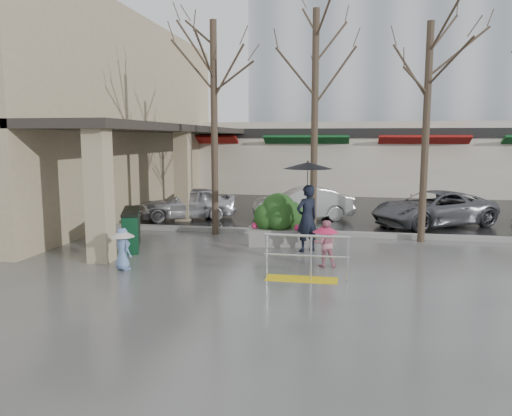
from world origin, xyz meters
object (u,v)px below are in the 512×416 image
(tree_mideast, at_px, (428,79))
(car_c, at_px, (433,209))
(child_blue, at_px, (123,245))
(tree_midwest, at_px, (315,69))
(planter, at_px, (279,220))
(tree_west, at_px, (214,76))
(news_boxes, at_px, (132,229))
(handrail, at_px, (305,263))
(car_a, at_px, (187,203))
(car_b, at_px, (302,203))
(child_pink, at_px, (325,240))
(woman, at_px, (307,199))

(tree_mideast, height_order, car_c, tree_mideast)
(tree_mideast, distance_m, child_blue, 9.84)
(tree_midwest, distance_m, planter, 4.74)
(tree_west, bearing_deg, planter, -27.66)
(tree_midwest, bearing_deg, planter, -127.81)
(tree_midwest, distance_m, child_blue, 7.85)
(news_boxes, bearing_deg, handrail, -46.11)
(handrail, height_order, car_c, car_c)
(tree_mideast, height_order, planter, tree_mideast)
(tree_mideast, bearing_deg, handrail, -123.19)
(handrail, xyz_separation_m, tree_west, (-3.36, 4.80, 4.71))
(tree_midwest, xyz_separation_m, news_boxes, (-5.03, -2.43, -4.68))
(handrail, bearing_deg, car_a, 124.67)
(tree_midwest, relative_size, car_b, 1.83)
(tree_midwest, xyz_separation_m, car_c, (4.09, 2.95, -4.60))
(tree_midwest, bearing_deg, news_boxes, -154.27)
(tree_midwest, xyz_separation_m, planter, (-0.93, -1.19, -4.50))
(tree_midwest, distance_m, child_pink, 5.81)
(tree_west, bearing_deg, child_blue, -101.86)
(tree_west, bearing_deg, child_pink, -43.27)
(tree_west, distance_m, woman, 5.19)
(tree_mideast, xyz_separation_m, planter, (-4.23, -1.19, -4.12))
(tree_west, relative_size, woman, 2.68)
(tree_mideast, xyz_separation_m, car_b, (-3.96, 3.51, -4.23))
(woman, height_order, planter, woman)
(woman, xyz_separation_m, planter, (-0.90, 0.78, -0.74))
(tree_mideast, relative_size, child_pink, 5.64)
(child_pink, relative_size, planter, 0.61)
(child_pink, height_order, child_blue, child_pink)
(child_pink, relative_size, car_a, 0.31)
(tree_midwest, height_order, woman, tree_midwest)
(car_a, bearing_deg, car_b, 73.76)
(planter, bearing_deg, car_b, 86.80)
(child_pink, distance_m, car_b, 7.15)
(handrail, xyz_separation_m, child_blue, (-4.36, 0.04, 0.24))
(tree_west, xyz_separation_m, car_a, (-1.88, 2.78, -4.45))
(planter, bearing_deg, news_boxes, -163.29)
(car_a, bearing_deg, child_pink, 16.13)
(news_boxes, bearing_deg, planter, -4.84)
(child_blue, distance_m, car_c, 11.32)
(news_boxes, bearing_deg, tree_midwest, 4.18)
(tree_mideast, relative_size, news_boxes, 3.25)
(tree_west, relative_size, child_pink, 5.90)
(planter, bearing_deg, tree_west, 152.34)
(car_a, bearing_deg, tree_midwest, 35.68)
(child_pink, bearing_deg, car_b, -89.96)
(tree_west, bearing_deg, woman, -31.84)
(tree_midwest, bearing_deg, car_a, 151.31)
(planter, relative_size, car_c, 0.42)
(handrail, bearing_deg, tree_midwest, 91.91)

